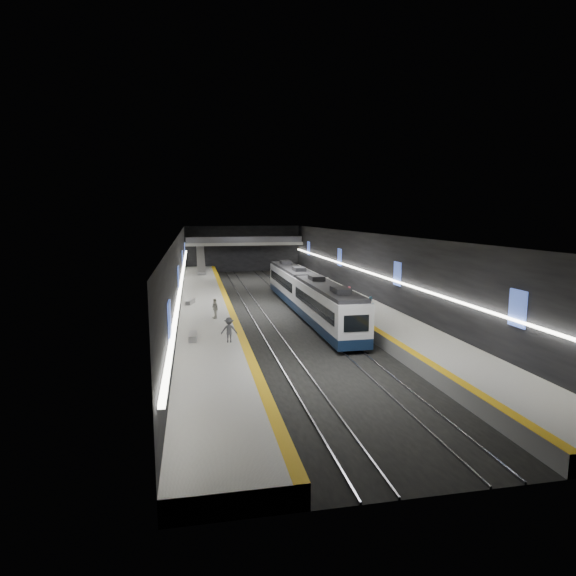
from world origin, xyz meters
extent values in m
plane|color=black|center=(0.00, 0.00, 0.00)|extent=(70.00, 70.00, 0.00)
cube|color=beige|center=(0.00, 0.00, 8.00)|extent=(20.00, 70.00, 0.04)
cube|color=black|center=(-10.00, 0.00, 4.00)|extent=(0.04, 70.00, 8.00)
cube|color=black|center=(10.00, 0.00, 4.00)|extent=(0.04, 70.00, 8.00)
cube|color=black|center=(0.00, 35.00, 4.00)|extent=(20.00, 0.04, 8.00)
cube|color=black|center=(0.00, -35.00, 4.00)|extent=(20.00, 0.04, 8.00)
cube|color=slate|center=(-7.50, 0.00, 0.50)|extent=(5.00, 70.00, 1.00)
cube|color=#9A9A95|center=(-7.50, 0.00, 1.01)|extent=(5.00, 70.00, 0.02)
cube|color=#E0A80B|center=(-5.30, 0.00, 1.02)|extent=(0.60, 70.00, 0.02)
cube|color=slate|center=(7.50, 0.00, 0.50)|extent=(5.00, 70.00, 1.00)
cube|color=#9A9A95|center=(7.50, 0.00, 1.01)|extent=(5.00, 70.00, 0.02)
cube|color=#E0A80B|center=(5.30, 0.00, 1.02)|extent=(0.60, 70.00, 0.02)
cube|color=gray|center=(-3.22, 0.00, 0.06)|extent=(0.08, 70.00, 0.12)
cube|color=gray|center=(-1.78, 0.00, 0.06)|extent=(0.08, 70.00, 0.12)
cube|color=gray|center=(1.78, 0.00, 0.06)|extent=(0.08, 70.00, 0.12)
cube|color=gray|center=(3.22, 0.00, 0.06)|extent=(0.08, 70.00, 0.12)
cube|color=#0F1F39|center=(2.50, -10.47, 0.75)|extent=(2.65, 15.00, 0.80)
cube|color=silver|center=(2.50, -10.47, 2.40)|extent=(2.65, 15.00, 2.50)
cube|color=black|center=(2.50, -10.47, 3.80)|extent=(2.44, 14.25, 0.30)
cube|color=black|center=(2.50, -10.47, 2.45)|extent=(2.69, 13.20, 1.00)
cube|color=black|center=(2.50, -17.99, 2.35)|extent=(1.85, 0.05, 1.20)
cube|color=#0F1F39|center=(2.50, 4.53, 0.75)|extent=(2.65, 15.00, 0.80)
cube|color=silver|center=(2.50, 4.53, 2.40)|extent=(2.65, 15.00, 2.50)
cube|color=black|center=(2.50, 4.53, 3.80)|extent=(2.44, 14.25, 0.30)
cube|color=black|center=(2.50, 4.53, 2.45)|extent=(2.69, 13.20, 1.00)
cube|color=black|center=(2.50, -2.99, 2.35)|extent=(1.85, 0.05, 1.20)
cube|color=#425EC7|center=(-9.92, -25.00, 4.50)|extent=(0.10, 1.50, 2.20)
cube|color=#425EC7|center=(-9.92, -8.00, 4.50)|extent=(0.10, 1.50, 2.20)
cube|color=#425EC7|center=(-9.92, 10.00, 4.50)|extent=(0.10, 1.50, 2.20)
cube|color=#425EC7|center=(-9.92, 27.00, 4.50)|extent=(0.10, 1.50, 2.20)
cube|color=#425EC7|center=(9.92, -25.00, 4.50)|extent=(0.10, 1.50, 2.20)
cube|color=#425EC7|center=(9.92, -8.00, 4.50)|extent=(0.10, 1.50, 2.20)
cube|color=#425EC7|center=(9.92, 10.00, 4.50)|extent=(0.10, 1.50, 2.20)
cube|color=#425EC7|center=(9.92, 27.00, 4.50)|extent=(0.10, 1.50, 2.20)
cube|color=white|center=(-9.80, 0.00, 3.80)|extent=(0.25, 68.60, 0.12)
cube|color=white|center=(9.80, 0.00, 3.80)|extent=(0.25, 68.60, 0.12)
cube|color=gray|center=(0.00, 33.00, 5.00)|extent=(20.00, 3.00, 0.50)
cube|color=#47474C|center=(0.00, 31.55, 5.75)|extent=(19.60, 0.08, 1.00)
cube|color=#99999E|center=(-7.50, 26.00, 2.90)|extent=(1.20, 7.50, 3.92)
cube|color=#99999E|center=(-8.84, -15.17, 1.24)|extent=(0.63, 2.00, 0.48)
cube|color=#99999E|center=(-9.06, -0.76, 1.21)|extent=(0.98, 1.82, 0.43)
cube|color=#99999E|center=(8.58, -2.07, 1.21)|extent=(1.11, 1.73, 0.41)
cube|color=#99999E|center=(9.03, 12.61, 1.22)|extent=(0.67, 1.85, 0.44)
imported|color=#BA4559|center=(6.71, -3.82, 1.89)|extent=(0.48, 0.68, 1.78)
imported|color=teal|center=(7.14, -8.67, 1.78)|extent=(0.95, 0.88, 1.56)
imported|color=beige|center=(-6.94, -8.14, 1.88)|extent=(0.78, 1.11, 1.75)
imported|color=#44454C|center=(-6.32, -16.36, 1.89)|extent=(1.22, 0.78, 1.78)
camera|label=1|loc=(-8.65, -49.50, 9.94)|focal=30.00mm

